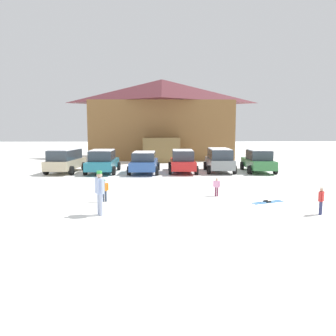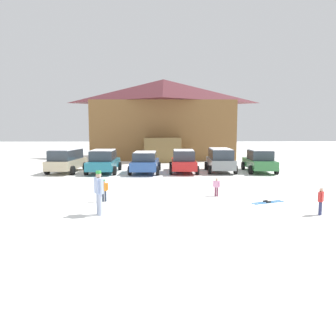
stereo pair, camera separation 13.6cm
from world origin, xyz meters
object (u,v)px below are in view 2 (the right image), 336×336
at_px(parked_blue_hatchback, 145,162).
at_px(skier_child_in_pink_snowsuit, 216,186).
at_px(skier_child_in_red_jacket, 321,199).
at_px(skier_child_in_orange_jacket, 104,189).
at_px(parked_teal_hatchback, 104,161).
at_px(ski_lodge, 163,118).
at_px(parked_beige_suv, 67,160).
at_px(pair_of_skis, 268,202).
at_px(skier_adult_in_blue_parka, 99,190).
at_px(parked_red_sedan, 183,161).
at_px(parked_green_coupe, 259,161).
at_px(parked_grey_wagon, 220,159).

xyz_separation_m(parked_blue_hatchback, skier_child_in_pink_snowsuit, (3.78, -8.86, -0.30)).
bearing_deg(skier_child_in_red_jacket, skier_child_in_orange_jacket, 163.28).
relative_size(parked_teal_hatchback, skier_child_in_red_jacket, 4.55).
height_order(ski_lodge, parked_teal_hatchback, ski_lodge).
xyz_separation_m(parked_beige_suv, skier_child_in_pink_snowsuit, (9.70, -9.25, -0.44)).
distance_m(parked_beige_suv, pair_of_skis, 15.88).
bearing_deg(skier_adult_in_blue_parka, parked_red_sedan, 71.75).
bearing_deg(skier_adult_in_blue_parka, ski_lodge, 83.84).
height_order(parked_beige_suv, pair_of_skis, parked_beige_suv).
bearing_deg(pair_of_skis, skier_child_in_orange_jacket, 176.79).
height_order(ski_lodge, parked_red_sedan, ski_lodge).
xyz_separation_m(parked_blue_hatchback, skier_adult_in_blue_parka, (-1.21, -12.19, 0.14)).
distance_m(parked_green_coupe, skier_adult_in_blue_parka, 15.79).
height_order(parked_red_sedan, pair_of_skis, parked_red_sedan).
relative_size(parked_grey_wagon, pair_of_skis, 2.77).
height_order(skier_child_in_orange_jacket, skier_child_in_red_jacket, skier_child_in_red_jacket).
distance_m(parked_grey_wagon, pair_of_skis, 10.63).
bearing_deg(skier_child_in_red_jacket, parked_red_sedan, 108.50).
xyz_separation_m(ski_lodge, parked_beige_suv, (-7.46, -12.92, -3.53)).
relative_size(skier_adult_in_blue_parka, pair_of_skis, 1.08).
bearing_deg(parked_beige_suv, parked_green_coupe, -0.90).
bearing_deg(skier_child_in_orange_jacket, parked_red_sedan, 66.95).
distance_m(parked_teal_hatchback, parked_blue_hatchback, 3.11).
relative_size(parked_teal_hatchback, skier_child_in_pink_snowsuit, 5.34).
relative_size(parked_green_coupe, skier_adult_in_blue_parka, 2.73).
relative_size(parked_beige_suv, parked_green_coupe, 1.01).
distance_m(ski_lodge, skier_child_in_pink_snowsuit, 22.63).
xyz_separation_m(skier_child_in_pink_snowsuit, skier_child_in_orange_jacket, (-5.19, -1.02, 0.05)).
distance_m(parked_green_coupe, skier_child_in_orange_jacket, 14.19).
bearing_deg(pair_of_skis, parked_beige_suv, 137.66).
bearing_deg(skier_child_in_pink_snowsuit, parked_teal_hatchback, 127.34).
xyz_separation_m(ski_lodge, pair_of_skis, (4.26, -23.59, -4.45)).
distance_m(parked_red_sedan, skier_child_in_red_jacket, 13.26).
distance_m(parked_red_sedan, skier_child_in_orange_jacket, 10.90).
xyz_separation_m(parked_green_coupe, skier_child_in_orange_jacket, (-10.03, -10.04, -0.29)).
bearing_deg(skier_child_in_red_jacket, pair_of_skis, 120.64).
bearing_deg(parked_grey_wagon, ski_lodge, 107.62).
bearing_deg(skier_child_in_pink_snowsuit, pair_of_skis, -35.18).
relative_size(ski_lodge, pair_of_skis, 10.18).
xyz_separation_m(parked_blue_hatchback, parked_grey_wagon, (5.67, 0.31, 0.14)).
height_order(parked_blue_hatchback, parked_green_coupe, parked_green_coupe).
height_order(parked_beige_suv, skier_adult_in_blue_parka, parked_beige_suv).
bearing_deg(parked_grey_wagon, parked_green_coupe, -2.73).
distance_m(parked_teal_hatchback, pair_of_skis, 13.75).
distance_m(parked_red_sedan, skier_child_in_pink_snowsuit, 9.07).
bearing_deg(parked_teal_hatchback, skier_child_in_red_jacket, -51.06).
relative_size(parked_teal_hatchback, skier_child_in_orange_jacket, 4.81).
bearing_deg(ski_lodge, pair_of_skis, -79.77).
bearing_deg(parked_blue_hatchback, parked_red_sedan, 3.04).
bearing_deg(parked_teal_hatchback, pair_of_skis, -49.57).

